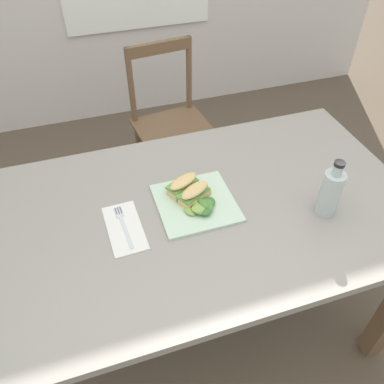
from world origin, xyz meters
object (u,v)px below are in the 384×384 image
object	(u,v)px
dining_table	(209,229)
sandwich_half_back	(183,184)
chair_wooden_far	(172,125)
plate_lunch	(196,203)
sandwich_half_front	(195,193)
fork_on_napkin	(123,223)
bottle_cold_brew	(329,195)

from	to	relation	value
dining_table	sandwich_half_back	size ratio (longest dim) A/B	11.21
chair_wooden_far	sandwich_half_back	world-z (taller)	chair_wooden_far
chair_wooden_far	plate_lunch	xyz separation A→B (m)	(-0.16, -0.91, 0.30)
dining_table	sandwich_half_back	xyz separation A→B (m)	(-0.06, 0.09, 0.16)
sandwich_half_front	chair_wooden_far	bearing A→B (deg)	79.60
dining_table	fork_on_napkin	world-z (taller)	fork_on_napkin
chair_wooden_far	sandwich_half_back	bearing A→B (deg)	-102.54
dining_table	sandwich_half_front	world-z (taller)	sandwich_half_front
fork_on_napkin	bottle_cold_brew	world-z (taller)	bottle_cold_brew
bottle_cold_brew	dining_table	bearing A→B (deg)	158.43
plate_lunch	fork_on_napkin	distance (m)	0.25
plate_lunch	fork_on_napkin	xyz separation A→B (m)	(-0.25, -0.02, 0.00)
sandwich_half_front	fork_on_napkin	world-z (taller)	sandwich_half_front
chair_wooden_far	sandwich_half_front	distance (m)	0.97
dining_table	bottle_cold_brew	xyz separation A→B (m)	(0.35, -0.14, 0.19)
dining_table	plate_lunch	size ratio (longest dim) A/B	5.45
sandwich_half_back	fork_on_napkin	distance (m)	0.24
sandwich_half_front	sandwich_half_back	world-z (taller)	same
dining_table	sandwich_half_back	distance (m)	0.19
sandwich_half_front	fork_on_napkin	bearing A→B (deg)	-173.35
plate_lunch	bottle_cold_brew	size ratio (longest dim) A/B	1.24
chair_wooden_far	bottle_cold_brew	distance (m)	1.16
fork_on_napkin	bottle_cold_brew	distance (m)	0.67
dining_table	sandwich_half_front	distance (m)	0.17
chair_wooden_far	sandwich_half_front	bearing A→B (deg)	-100.40
dining_table	plate_lunch	distance (m)	0.13
dining_table	bottle_cold_brew	world-z (taller)	bottle_cold_brew
sandwich_half_front	dining_table	bearing A→B (deg)	-42.05
plate_lunch	dining_table	bearing A→B (deg)	-30.28
sandwich_half_front	plate_lunch	bearing A→B (deg)	-90.44
fork_on_napkin	bottle_cold_brew	bearing A→B (deg)	-12.89
dining_table	fork_on_napkin	bearing A→B (deg)	178.46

